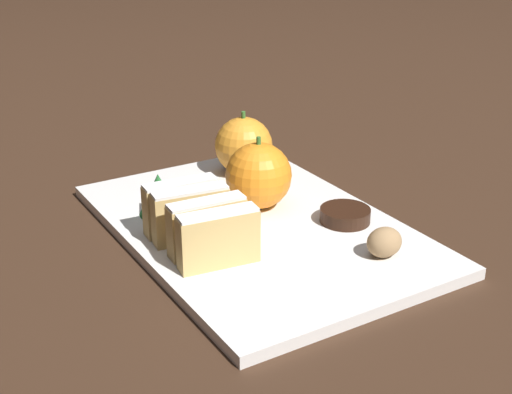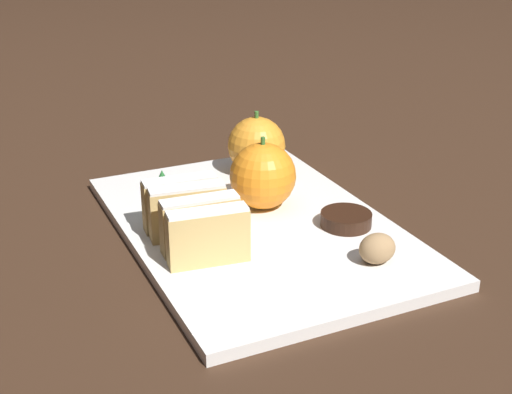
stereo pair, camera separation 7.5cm
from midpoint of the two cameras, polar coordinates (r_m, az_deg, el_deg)
ground_plane at (r=0.76m, az=-2.80°, el=-2.95°), size 6.00×6.00×0.00m
serving_platter at (r=0.76m, az=-2.81°, el=-2.54°), size 0.27×0.39×0.01m
stollen_slice_front at (r=0.67m, az=-6.24°, el=-3.41°), size 0.08×0.03×0.06m
stollen_slice_second at (r=0.69m, az=-7.03°, el=-2.44°), size 0.08×0.03×0.06m
stollen_slice_third at (r=0.71m, az=-8.07°, el=-1.61°), size 0.08×0.03×0.06m
stollen_slice_fourth at (r=0.74m, az=-8.91°, el=-0.80°), size 0.08×0.03×0.06m
orange_near at (r=0.78m, az=-2.52°, el=1.67°), size 0.07×0.07×0.08m
orange_far at (r=0.88m, az=-3.43°, el=4.08°), size 0.07×0.07×0.08m
walnut at (r=0.69m, az=7.20°, el=-3.68°), size 0.04×0.03×0.03m
chocolate_cookie at (r=0.76m, az=4.37°, el=-1.52°), size 0.05×0.05×0.01m
evergreen_sprig at (r=0.78m, az=-10.51°, el=0.17°), size 0.05×0.05×0.05m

